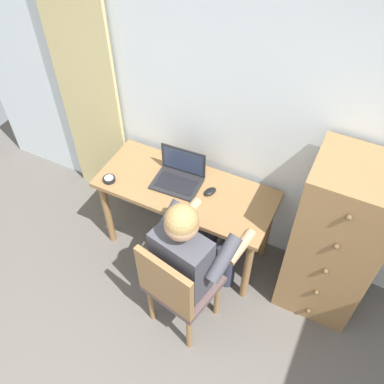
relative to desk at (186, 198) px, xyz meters
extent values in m
cube|color=silver|center=(0.31, 0.34, 0.65)|extent=(4.80, 0.05, 2.50)
cube|color=#CCB77A|center=(-0.97, 0.27, 0.50)|extent=(0.54, 0.03, 2.21)
cube|color=olive|center=(0.00, 0.00, 0.09)|extent=(1.30, 0.54, 0.03)
cylinder|color=olive|center=(-0.59, -0.21, -0.26)|extent=(0.06, 0.06, 0.68)
cylinder|color=olive|center=(0.59, -0.21, -0.26)|extent=(0.06, 0.06, 0.68)
cylinder|color=olive|center=(-0.59, 0.21, -0.26)|extent=(0.06, 0.06, 0.68)
cylinder|color=olive|center=(0.59, 0.21, -0.26)|extent=(0.06, 0.06, 0.68)
cube|color=olive|center=(1.08, 0.04, 0.06)|extent=(0.53, 0.48, 1.32)
sphere|color=brown|center=(1.08, -0.21, -0.47)|extent=(0.04, 0.04, 0.04)
sphere|color=brown|center=(1.08, -0.21, -0.21)|extent=(0.04, 0.04, 0.04)
sphere|color=brown|center=(1.08, -0.21, 0.06)|extent=(0.04, 0.04, 0.04)
sphere|color=brown|center=(1.08, -0.21, 0.32)|extent=(0.04, 0.04, 0.04)
sphere|color=brown|center=(1.08, -0.21, 0.59)|extent=(0.04, 0.04, 0.04)
cube|color=brown|center=(0.27, -0.56, -0.16)|extent=(0.49, 0.48, 0.05)
cube|color=olive|center=(0.23, -0.74, 0.08)|extent=(0.42, 0.12, 0.42)
cylinder|color=olive|center=(0.47, -0.44, -0.39)|extent=(0.04, 0.04, 0.42)
cylinder|color=olive|center=(0.13, -0.37, -0.39)|extent=(0.04, 0.04, 0.42)
cylinder|color=olive|center=(0.40, -0.75, -0.39)|extent=(0.04, 0.04, 0.42)
cylinder|color=olive|center=(0.07, -0.68, -0.39)|extent=(0.04, 0.04, 0.42)
cylinder|color=#33384C|center=(0.40, -0.36, -0.11)|extent=(0.22, 0.42, 0.14)
cylinder|color=#33384C|center=(0.22, -0.33, -0.11)|extent=(0.22, 0.42, 0.14)
cylinder|color=#33384C|center=(0.44, -0.17, -0.36)|extent=(0.11, 0.11, 0.49)
cylinder|color=#33384C|center=(0.26, -0.13, -0.36)|extent=(0.11, 0.11, 0.49)
cube|color=#3F3F47|center=(0.26, -0.57, 0.12)|extent=(0.39, 0.27, 0.46)
cylinder|color=#3F3F47|center=(0.50, -0.49, 0.20)|extent=(0.15, 0.31, 0.25)
cylinder|color=#3F3F47|center=(0.07, -0.40, 0.20)|extent=(0.15, 0.31, 0.25)
cylinder|color=tan|center=(0.54, -0.29, 0.09)|extent=(0.12, 0.28, 0.11)
cylinder|color=tan|center=(0.11, -0.20, 0.09)|extent=(0.12, 0.28, 0.11)
sphere|color=tan|center=(0.26, -0.56, 0.48)|extent=(0.20, 0.20, 0.20)
sphere|color=#9E7A47|center=(0.26, -0.56, 0.51)|extent=(0.20, 0.20, 0.20)
cube|color=#232326|center=(-0.07, 0.00, 0.12)|extent=(0.35, 0.26, 0.02)
cube|color=black|center=(-0.07, -0.01, 0.13)|extent=(0.29, 0.17, 0.00)
cube|color=#232326|center=(-0.08, 0.12, 0.24)|extent=(0.34, 0.03, 0.22)
cube|color=#2D3851|center=(-0.08, 0.12, 0.24)|extent=(0.31, 0.02, 0.18)
ellipsoid|color=black|center=(0.18, 0.03, 0.12)|extent=(0.09, 0.12, 0.03)
cylinder|color=black|center=(-0.53, -0.18, 0.12)|extent=(0.09, 0.09, 0.03)
cylinder|color=silver|center=(-0.53, -0.18, 0.14)|extent=(0.06, 0.06, 0.00)
camera|label=1|loc=(0.95, -1.83, 2.32)|focal=39.46mm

